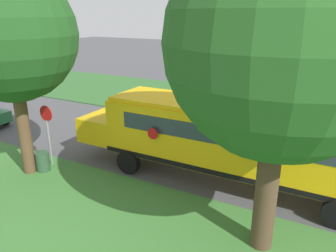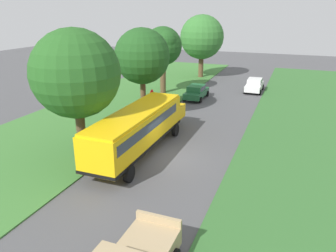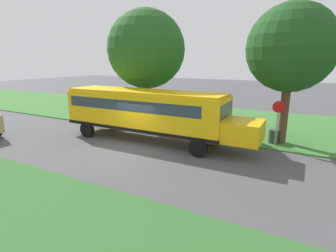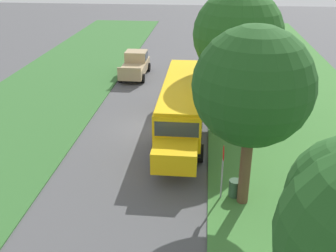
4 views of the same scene
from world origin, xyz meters
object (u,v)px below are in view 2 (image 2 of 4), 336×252
car_white_middle (254,84)px  oak_tree_beside_bus (75,75)px  stop_sign (152,100)px  oak_tree_across_road (201,36)px  oak_tree_far_end (163,46)px  trash_bin (145,114)px  oak_tree_roadside_mid (143,56)px  car_green_nearest (196,91)px  school_bus (139,127)px

car_white_middle → oak_tree_beside_bus: oak_tree_beside_bus is taller
stop_sign → oak_tree_across_road: bearing=93.3°
oak_tree_far_end → car_white_middle: bearing=26.5°
trash_bin → oak_tree_beside_bus: bearing=-92.0°
trash_bin → oak_tree_far_end: bearing=101.6°
car_white_middle → oak_tree_roadside_mid: oak_tree_roadside_mid is taller
car_green_nearest → trash_bin: bearing=-106.2°
car_green_nearest → trash_bin: 8.75m
car_white_middle → oak_tree_beside_bus: bearing=-109.4°
oak_tree_across_road → trash_bin: bearing=-88.5°
car_white_middle → oak_tree_far_end: bearing=-153.5°
trash_bin → car_white_middle: bearing=60.8°
oak_tree_beside_bus → car_green_nearest: bearing=81.1°
car_white_middle → oak_tree_roadside_mid: (-8.33, -13.84, 4.74)m
oak_tree_far_end → oak_tree_across_road: size_ratio=0.87×
oak_tree_beside_bus → oak_tree_far_end: 18.81m
oak_tree_across_road → car_green_nearest: bearing=-76.0°
oak_tree_roadside_mid → oak_tree_far_end: 9.02m
car_green_nearest → oak_tree_across_road: bearing=104.0°
school_bus → car_green_nearest: (-0.47, 15.52, -1.05)m
oak_tree_far_end → trash_bin: (1.93, -9.39, -5.15)m
car_green_nearest → oak_tree_across_road: 13.34m
oak_tree_across_road → trash_bin: (0.55, -20.39, -5.44)m
car_green_nearest → oak_tree_far_end: oak_tree_far_end is taller
oak_tree_roadside_mid → oak_tree_far_end: size_ratio=1.04×
oak_tree_roadside_mid → stop_sign: 4.00m
car_green_nearest → trash_bin: (-2.43, -8.39, -0.43)m
school_bus → oak_tree_across_road: size_ratio=1.40×
stop_sign → trash_bin: (-0.63, -0.18, -1.29)m
oak_tree_roadside_mid → oak_tree_across_road: bearing=90.7°
school_bus → car_white_middle: size_ratio=2.82×
oak_tree_roadside_mid → car_green_nearest: bearing=70.9°
school_bus → oak_tree_far_end: bearing=106.3°
school_bus → trash_bin: school_bus is taller
car_white_middle → oak_tree_beside_bus: (-8.37, -23.70, 4.83)m
car_white_middle → oak_tree_beside_bus: 25.59m
school_bus → oak_tree_far_end: oak_tree_far_end is taller
car_green_nearest → oak_tree_roadside_mid: (-2.73, -7.88, 4.74)m
stop_sign → car_white_middle: bearing=62.4°
oak_tree_across_road → school_bus: bearing=-82.8°
oak_tree_across_road → oak_tree_beside_bus: bearing=-89.6°
school_bus → oak_tree_beside_bus: bearing=-145.5°
car_white_middle → trash_bin: bearing=-119.2°
school_bus → oak_tree_far_end: 17.59m
oak_tree_across_road → stop_sign: bearing=-86.7°
car_white_middle → oak_tree_across_road: size_ratio=0.49×
stop_sign → trash_bin: size_ratio=3.04×
oak_tree_roadside_mid → oak_tree_across_road: (-0.25, 19.88, 0.28)m
oak_tree_beside_bus → stop_sign: (0.97, 9.54, -3.97)m
oak_tree_far_end → school_bus: bearing=-73.7°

